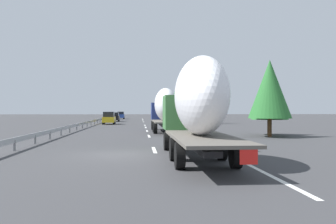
{
  "coord_description": "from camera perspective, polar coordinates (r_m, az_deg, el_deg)",
  "views": [
    {
      "loc": [
        -18.85,
        -0.93,
        2.3
      ],
      "look_at": [
        11.15,
        -3.32,
        2.12
      ],
      "focal_mm": 39.09,
      "sensor_mm": 36.0,
      "label": 1
    }
  ],
  "objects": [
    {
      "name": "tree_5",
      "position": [
        88.64,
        3.16,
        1.0
      ],
      "size": [
        2.56,
        2.56,
        5.4
      ],
      "color": "#472D19",
      "rests_on": "ground_plane"
    },
    {
      "name": "guardrail_median",
      "position": [
        62.26,
        -10.94,
        -1.24
      ],
      "size": [
        94.0,
        0.1,
        0.76
      ],
      "color": "#9EA0A5",
      "rests_on": "ground_plane"
    },
    {
      "name": "tree_0",
      "position": [
        75.32,
        4.41,
        2.15
      ],
      "size": [
        2.85,
        2.85,
        7.59
      ],
      "color": "#472D19",
      "rests_on": "ground_plane"
    },
    {
      "name": "car_blue_sedan",
      "position": [
        91.97,
        -7.36,
        -0.51
      ],
      "size": [
        4.47,
        1.73,
        1.83
      ],
      "color": "#28479E",
      "rests_on": "ground_plane"
    },
    {
      "name": "truck_lead",
      "position": [
        37.9,
        -0.51,
        0.64
      ],
      "size": [
        12.67,
        2.55,
        4.48
      ],
      "color": "navy",
      "rests_on": "ground_plane"
    },
    {
      "name": "tree_3",
      "position": [
        34.59,
        15.54,
        1.87
      ],
      "size": [
        3.38,
        3.38,
        5.06
      ],
      "color": "#472D19",
      "rests_on": "ground_plane"
    },
    {
      "name": "car_yellow_coupe",
      "position": [
        58.66,
        -9.19,
        -0.94
      ],
      "size": [
        4.34,
        1.87,
        1.98
      ],
      "color": "gold",
      "rests_on": "ground_plane"
    },
    {
      "name": "ground_plane",
      "position": [
        58.9,
        -5.45,
        -1.89
      ],
      "size": [
        260.0,
        260.0,
        0.0
      ],
      "primitive_type": "plane",
      "color": "#38383A"
    },
    {
      "name": "car_black_suv",
      "position": [
        72.07,
        -8.37,
        -0.76
      ],
      "size": [
        4.2,
        1.91,
        1.79
      ],
      "color": "black",
      "rests_on": "ground_plane"
    },
    {
      "name": "truck_trailing",
      "position": [
        16.93,
        4.52,
        1.19
      ],
      "size": [
        12.09,
        2.55,
        4.61
      ],
      "color": "#387038",
      "rests_on": "ground_plane"
    },
    {
      "name": "lane_stripe_2",
      "position": [
        39.8,
        -3.3,
        -2.96
      ],
      "size": [
        3.2,
        0.2,
        0.01
      ],
      "primitive_type": "cube",
      "color": "white",
      "rests_on": "ground_plane"
    },
    {
      "name": "road_sign",
      "position": [
        52.13,
        1.8,
        0.38
      ],
      "size": [
        0.1,
        0.9,
        3.38
      ],
      "color": "gray",
      "rests_on": "ground_plane"
    },
    {
      "name": "tree_4",
      "position": [
        61.06,
        6.07,
        2.07
      ],
      "size": [
        3.31,
        3.31,
        7.03
      ],
      "color": "#472D19",
      "rests_on": "ground_plane"
    },
    {
      "name": "lane_stripe_6",
      "position": [
        84.29,
        -3.96,
        -1.21
      ],
      "size": [
        3.2,
        0.2,
        0.01
      ],
      "primitive_type": "cube",
      "color": "white",
      "rests_on": "ground_plane"
    },
    {
      "name": "tree_2",
      "position": [
        89.77,
        1.15,
        1.79
      ],
      "size": [
        3.55,
        3.55,
        7.26
      ],
      "color": "#472D19",
      "rests_on": "ground_plane"
    },
    {
      "name": "lane_stripe_1",
      "position": [
        31.92,
        -2.99,
        -3.77
      ],
      "size": [
        3.2,
        0.2,
        0.01
      ],
      "primitive_type": "cube",
      "color": "white",
      "rests_on": "ground_plane"
    },
    {
      "name": "tree_1",
      "position": [
        32.03,
        15.58,
        3.47
      ],
      "size": [
        3.62,
        3.62,
        6.53
      ],
      "color": "#472D19",
      "rests_on": "ground_plane"
    },
    {
      "name": "lane_stripe_9",
      "position": [
        94.51,
        -4.02,
        -1.04
      ],
      "size": [
        3.2,
        0.2,
        0.01
      ],
      "primitive_type": "cube",
      "color": "white",
      "rests_on": "ground_plane"
    },
    {
      "name": "lane_stripe_0",
      "position": [
        20.99,
        -2.16,
        -5.93
      ],
      "size": [
        3.2,
        0.2,
        0.01
      ],
      "primitive_type": "cube",
      "color": "white",
      "rests_on": "ground_plane"
    },
    {
      "name": "lane_stripe_3",
      "position": [
        47.61,
        -3.5,
        -2.41
      ],
      "size": [
        3.2,
        0.2,
        0.01
      ],
      "primitive_type": "cube",
      "color": "white",
      "rests_on": "ground_plane"
    },
    {
      "name": "lane_stripe_4",
      "position": [
        54.44,
        -3.63,
        -2.07
      ],
      "size": [
        3.2,
        0.2,
        0.01
      ],
      "primitive_type": "cube",
      "color": "white",
      "rests_on": "ground_plane"
    },
    {
      "name": "edge_line_right",
      "position": [
        64.05,
        -0.46,
        -1.7
      ],
      "size": [
        110.0,
        0.2,
        0.01
      ],
      "primitive_type": "cube",
      "color": "white",
      "rests_on": "ground_plane"
    },
    {
      "name": "lane_stripe_7",
      "position": [
        80.26,
        -3.93,
        -1.29
      ],
      "size": [
        3.2,
        0.2,
        0.01
      ],
      "primitive_type": "cube",
      "color": "white",
      "rests_on": "ground_plane"
    },
    {
      "name": "lane_stripe_8",
      "position": [
        86.26,
        -3.97,
        -1.18
      ],
      "size": [
        3.2,
        0.2,
        0.01
      ],
      "primitive_type": "cube",
      "color": "white",
      "rests_on": "ground_plane"
    },
    {
      "name": "lane_stripe_5",
      "position": [
        69.52,
        -3.83,
        -1.54
      ],
      "size": [
        3.2,
        0.2,
        0.01
      ],
      "primitive_type": "cube",
      "color": "white",
      "rests_on": "ground_plane"
    }
  ]
}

